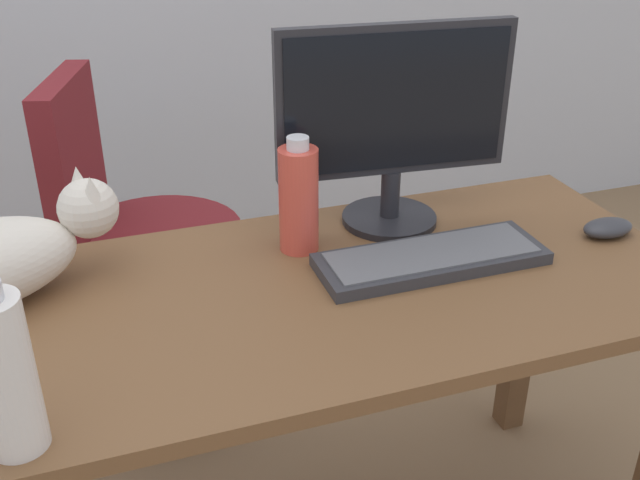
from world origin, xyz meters
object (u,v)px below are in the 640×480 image
at_px(office_chair, 143,274).
at_px(water_bottle, 4,374).
at_px(computer_mouse, 608,228).
at_px(spray_bottle, 299,198).
at_px(monitor, 394,120).
at_px(keyboard, 431,258).

distance_m(office_chair, water_bottle, 1.05).
relative_size(computer_mouse, water_bottle, 0.44).
bearing_deg(spray_bottle, office_chair, 117.30).
height_order(office_chair, monitor, monitor).
relative_size(computer_mouse, spray_bottle, 0.47).
bearing_deg(water_bottle, keyboard, 19.53).
relative_size(office_chair, keyboard, 2.14).
relative_size(monitor, keyboard, 1.09).
xyz_separation_m(keyboard, spray_bottle, (-0.22, 0.14, 0.09)).
distance_m(water_bottle, spray_bottle, 0.66).
bearing_deg(spray_bottle, monitor, 13.08).
xyz_separation_m(office_chair, water_bottle, (-0.24, -0.94, 0.42)).
distance_m(office_chair, spray_bottle, 0.73).
distance_m(computer_mouse, water_bottle, 1.16).
bearing_deg(computer_mouse, keyboard, 178.51).
height_order(keyboard, computer_mouse, computer_mouse).
distance_m(monitor, water_bottle, 0.87).
xyz_separation_m(keyboard, computer_mouse, (0.39, -0.01, 0.00)).
xyz_separation_m(office_chair, keyboard, (0.49, -0.68, 0.31)).
xyz_separation_m(monitor, water_bottle, (-0.73, -0.46, -0.11)).
relative_size(monitor, spray_bottle, 2.07).
bearing_deg(office_chair, keyboard, -53.95).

